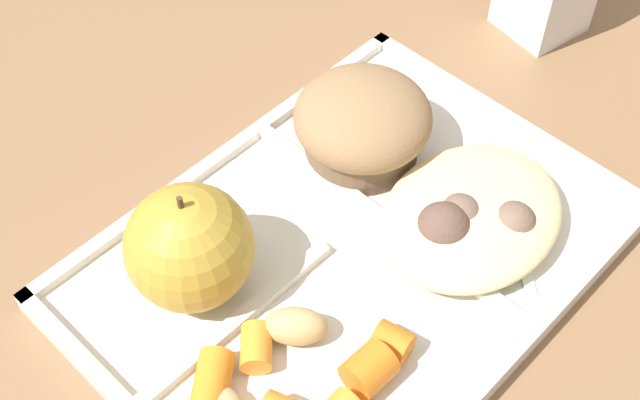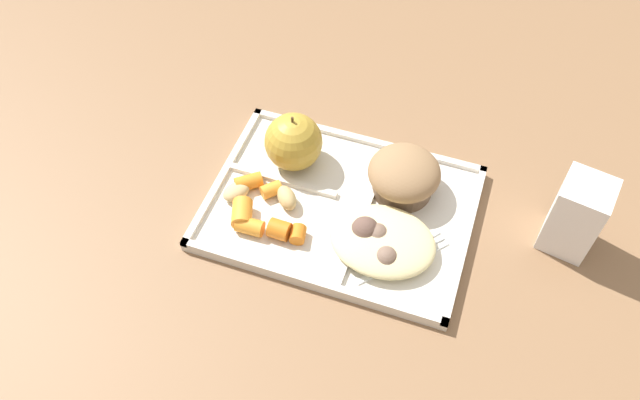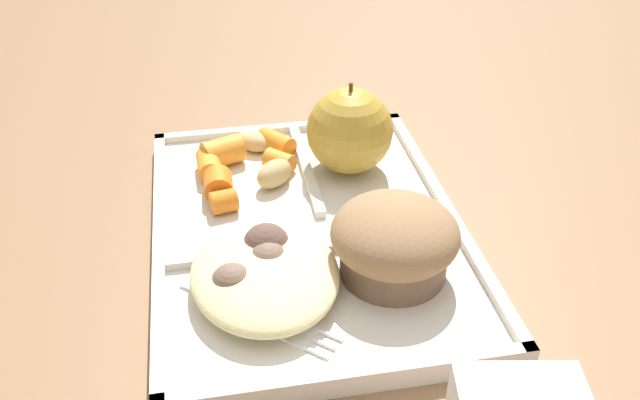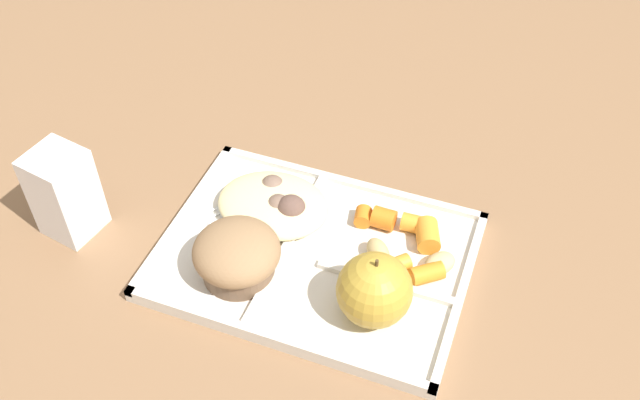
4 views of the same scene
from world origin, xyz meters
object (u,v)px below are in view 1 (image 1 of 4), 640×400
(green_apple, at_px, (189,247))
(bran_muffin, at_px, (362,124))
(plastic_fork, at_px, (504,197))
(lunch_tray, at_px, (350,257))

(green_apple, height_order, bran_muffin, green_apple)
(bran_muffin, relative_size, plastic_fork, 0.88)
(lunch_tray, distance_m, green_apple, 0.11)
(lunch_tray, relative_size, green_apple, 3.97)
(plastic_fork, bearing_deg, green_apple, 152.87)
(green_apple, relative_size, plastic_fork, 0.80)
(lunch_tray, height_order, plastic_fork, lunch_tray)
(bran_muffin, bearing_deg, plastic_fork, -69.26)
(lunch_tray, height_order, green_apple, green_apple)
(bran_muffin, distance_m, plastic_fork, 0.11)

